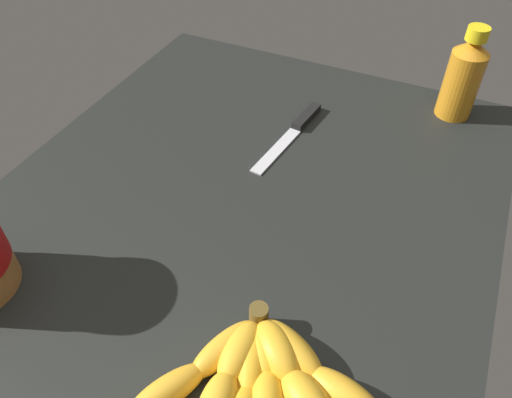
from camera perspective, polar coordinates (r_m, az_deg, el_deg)
ground_plane at (r=68.10cm, az=-0.72°, el=-0.27°), size 72.14×64.46×4.30cm
honey_bottle at (r=83.27cm, az=22.86°, el=12.90°), size 5.45×5.45×14.53cm
butter_knife at (r=76.30cm, az=4.40°, el=7.89°), size 18.78×4.00×1.20cm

